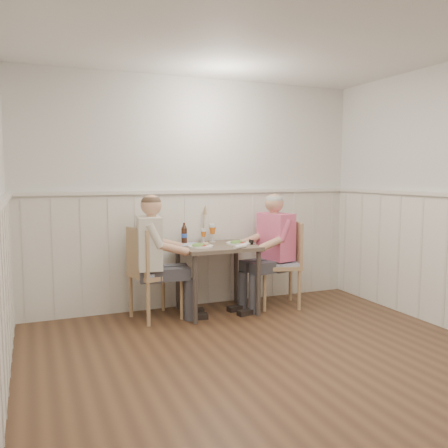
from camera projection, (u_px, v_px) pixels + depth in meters
name	position (u px, v px, depth m)	size (l,w,h in m)	color
ground_plane	(296.00, 380.00, 3.52)	(4.50, 4.50, 0.00)	#4B3120
room_shell	(300.00, 174.00, 3.36)	(4.04, 4.54, 2.60)	white
wainscot	(256.00, 271.00, 4.08)	(4.00, 4.49, 1.34)	beige
dining_table	(217.00, 255.00, 5.18)	(0.82, 0.70, 0.75)	#595245
chair_right	(283.00, 260.00, 5.45)	(0.57, 0.57, 0.98)	tan
chair_left	(151.00, 270.00, 4.94)	(0.56, 0.56, 0.97)	tan
man_in_pink	(273.00, 259.00, 5.41)	(0.67, 0.48, 1.32)	#3F3F47
diner_cream	(153.00, 267.00, 4.90)	(0.66, 0.46, 1.34)	#3F3F47
plate_man	(238.00, 242.00, 5.23)	(0.27, 0.27, 0.07)	white
plate_diner	(200.00, 245.00, 5.00)	(0.27, 0.27, 0.07)	white
beer_glass_a	(212.00, 230.00, 5.40)	(0.08, 0.08, 0.20)	silver
beer_glass_b	(203.00, 234.00, 5.30)	(0.06, 0.06, 0.16)	silver
beer_bottle	(184.00, 234.00, 5.28)	(0.06, 0.06, 0.23)	black
rolled_napkin	(240.00, 247.00, 4.93)	(0.17, 0.12, 0.04)	white
grass_vase	(203.00, 225.00, 5.41)	(0.05, 0.05, 0.44)	silver
gingham_mat	(188.00, 244.00, 5.22)	(0.29, 0.24, 0.01)	#56639F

